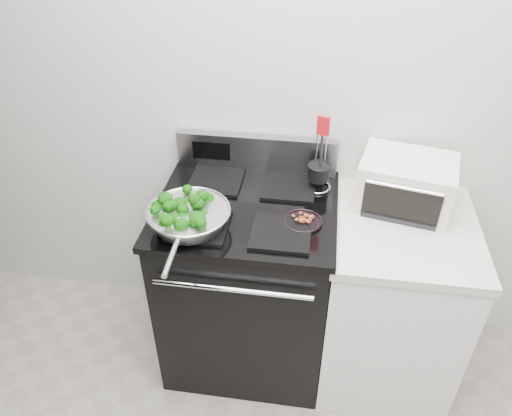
% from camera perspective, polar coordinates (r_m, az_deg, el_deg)
% --- Properties ---
extents(back_wall, '(4.00, 0.02, 2.70)m').
position_cam_1_polar(back_wall, '(2.25, 7.98, 12.98)').
color(back_wall, beige).
rests_on(back_wall, ground).
extents(gas_range, '(0.79, 0.69, 1.13)m').
position_cam_1_polar(gas_range, '(2.48, -0.97, -8.39)').
color(gas_range, black).
rests_on(gas_range, floor).
extents(counter, '(0.62, 0.68, 0.92)m').
position_cam_1_polar(counter, '(2.50, 14.95, -10.21)').
color(counter, white).
rests_on(counter, floor).
extents(skillet, '(0.35, 0.55, 0.07)m').
position_cam_1_polar(skillet, '(2.04, -7.71, -1.00)').
color(skillet, silver).
rests_on(skillet, gas_range).
extents(broccoli_pile, '(0.27, 0.27, 0.09)m').
position_cam_1_polar(broccoli_pile, '(2.03, -7.74, -0.52)').
color(broccoli_pile, black).
rests_on(broccoli_pile, skillet).
extents(bacon_plate, '(0.16, 0.16, 0.04)m').
position_cam_1_polar(bacon_plate, '(2.07, 5.37, -1.31)').
color(bacon_plate, black).
rests_on(bacon_plate, gas_range).
extents(utensil_holder, '(0.12, 0.12, 0.37)m').
position_cam_1_polar(utensil_holder, '(2.27, 7.17, 3.67)').
color(utensil_holder, silver).
rests_on(utensil_holder, gas_range).
extents(toaster_oven, '(0.45, 0.37, 0.23)m').
position_cam_1_polar(toaster_oven, '(2.26, 16.75, 2.73)').
color(toaster_oven, white).
rests_on(toaster_oven, counter).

